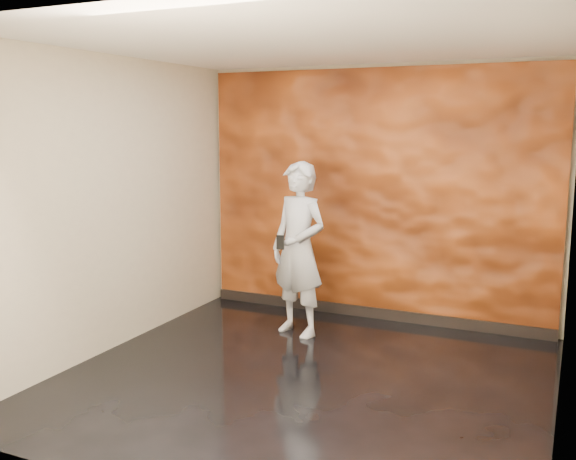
{
  "coord_description": "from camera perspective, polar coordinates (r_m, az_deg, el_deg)",
  "views": [
    {
      "loc": [
        2.04,
        -4.82,
        2.16
      ],
      "look_at": [
        -0.43,
        0.59,
        1.17
      ],
      "focal_mm": 40.0,
      "sensor_mm": 36.0,
      "label": 1
    }
  ],
  "objects": [
    {
      "name": "feature_wall",
      "position": [
        7.12,
        7.72,
        3.05
      ],
      "size": [
        3.9,
        0.06,
        2.75
      ],
      "primitive_type": "cube",
      "color": "#C7591B",
      "rests_on": "ground"
    },
    {
      "name": "room",
      "position": [
        5.29,
        1.54,
        1.16
      ],
      "size": [
        4.02,
        4.02,
        2.81
      ],
      "color": "black",
      "rests_on": "ground"
    },
    {
      "name": "baseboard",
      "position": [
        7.35,
        7.41,
        -7.27
      ],
      "size": [
        3.9,
        0.04,
        0.12
      ],
      "primitive_type": "cube",
      "color": "black",
      "rests_on": "ground"
    },
    {
      "name": "man",
      "position": [
        6.55,
        0.96,
        -1.73
      ],
      "size": [
        0.75,
        0.61,
        1.79
      ],
      "primitive_type": "imported",
      "rotation": [
        0.0,
        0.0,
        -0.31
      ],
      "color": "#9397A2",
      "rests_on": "ground"
    },
    {
      "name": "phone",
      "position": [
        6.32,
        -0.69,
        -1.1
      ],
      "size": [
        0.08,
        0.03,
        0.14
      ],
      "primitive_type": "cube",
      "rotation": [
        0.0,
        0.0,
        0.14
      ],
      "color": "black",
      "rests_on": "man"
    }
  ]
}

